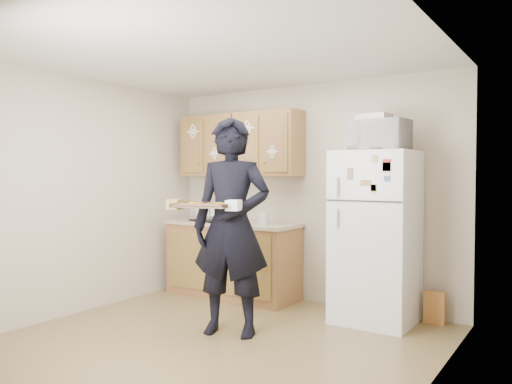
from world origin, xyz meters
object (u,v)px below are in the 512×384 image
(refrigerator, at_px, (376,237))
(microwave, at_px, (379,135))
(baking_tray, at_px, (204,206))
(person, at_px, (231,226))
(dish_rack, at_px, (210,214))

(refrigerator, relative_size, microwave, 3.17)
(baking_tray, xyz_separation_m, microwave, (1.10, 1.34, 0.66))
(person, bearing_deg, microwave, 28.93)
(refrigerator, height_order, dish_rack, refrigerator)
(refrigerator, xyz_separation_m, baking_tray, (-1.06, -1.39, 0.34))
(person, height_order, baking_tray, person)
(refrigerator, bearing_deg, person, -131.18)
(person, height_order, microwave, microwave)
(person, relative_size, dish_rack, 4.67)
(refrigerator, xyz_separation_m, microwave, (0.05, -0.05, 1.00))
(refrigerator, bearing_deg, dish_rack, -179.00)
(microwave, xyz_separation_m, dish_rack, (-2.13, 0.01, -0.86))
(microwave, bearing_deg, baking_tray, -125.54)
(refrigerator, distance_m, dish_rack, 2.09)
(person, relative_size, baking_tray, 4.04)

